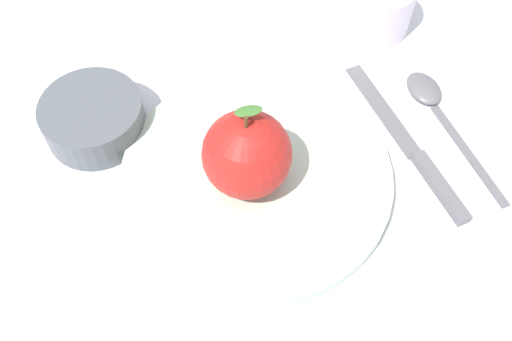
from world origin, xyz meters
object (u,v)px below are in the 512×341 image
(dinner_plate, at_px, (256,176))
(knife, at_px, (414,152))
(spoon, at_px, (434,103))
(side_bowl, at_px, (93,116))
(cup, at_px, (379,4))
(apple, at_px, (247,154))

(dinner_plate, xyz_separation_m, knife, (0.06, -0.15, -0.01))
(dinner_plate, distance_m, knife, 0.17)
(spoon, bearing_deg, side_bowl, 106.42)
(cup, height_order, spoon, cup)
(dinner_plate, bearing_deg, side_bowl, 80.27)
(side_bowl, height_order, cup, cup)
(dinner_plate, height_order, side_bowl, side_bowl)
(dinner_plate, relative_size, side_bowl, 2.55)
(dinner_plate, bearing_deg, cup, -21.68)
(apple, height_order, knife, apple)
(apple, bearing_deg, knife, -65.63)
(apple, distance_m, knife, 0.18)
(side_bowl, bearing_deg, knife, -84.20)
(cup, bearing_deg, dinner_plate, 158.32)
(spoon, bearing_deg, knife, 165.84)
(side_bowl, relative_size, knife, 0.55)
(apple, distance_m, side_bowl, 0.18)
(apple, bearing_deg, cup, -22.31)
(spoon, bearing_deg, cup, 33.49)
(cup, xyz_separation_m, knife, (-0.18, -0.06, -0.03))
(cup, bearing_deg, side_bowl, 127.99)
(dinner_plate, relative_size, apple, 2.78)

